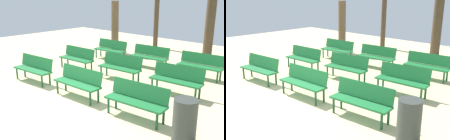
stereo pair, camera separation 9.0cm
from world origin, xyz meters
The scene contains 14 objects.
ground_plane centered at (0.00, 0.00, 0.00)m, with size 24.00×24.00×0.00m, color beige.
bench_r0_c0 centered at (-2.28, 1.45, 0.50)m, with size 1.64×0.63×0.87m.
bench_r0_c1 centered at (-0.06, 1.58, 0.50)m, with size 1.62×0.57×0.87m.
bench_r0_c2 centered at (2.00, 1.70, 0.50)m, with size 1.64×0.63×0.87m.
bench_r1_c0 centered at (-2.37, 3.44, 0.50)m, with size 1.62×0.56×0.87m.
bench_r1_c1 centered at (-0.25, 3.64, 0.50)m, with size 1.64×0.62×0.87m.
bench_r1_c2 centered at (1.90, 3.77, 0.50)m, with size 1.63×0.61×0.87m.
bench_r2_c0 centered at (-2.52, 5.53, 0.50)m, with size 1.62×0.56×0.87m.
bench_r2_c1 centered at (-0.44, 5.65, 0.50)m, with size 1.63×0.61×0.87m.
bench_r2_c2 centered at (1.69, 5.78, 0.50)m, with size 1.63×0.59×0.87m.
tree_0 centered at (0.42, 9.17, 1.77)m, with size 0.44×0.44×3.54m.
tree_1 centered at (-3.44, 6.80, 1.28)m, with size 0.37×0.37×2.56m.
tree_3 centered at (-2.53, 9.10, 1.31)m, with size 0.26×0.26×2.63m.
trash_bin centered at (3.40, 1.51, 0.47)m, with size 0.49×0.49×0.94m, color #383D38.
Camera 2 is at (5.77, -3.04, 3.02)m, focal length 42.76 mm.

